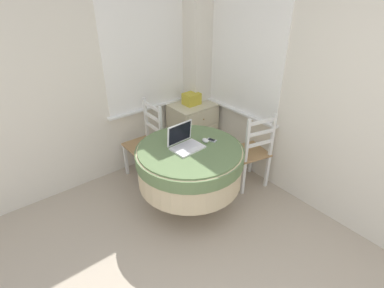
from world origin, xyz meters
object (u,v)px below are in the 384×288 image
Objects in this scene: dining_chair_near_back_window at (146,143)px; round_dining_table at (190,163)px; corner_cabinet at (193,129)px; storage_box at (192,99)px; laptop at (185,143)px; computer_mouse at (205,140)px; dining_chair_near_right_window at (251,152)px; cell_phone at (212,140)px.

round_dining_table is at bearing -86.92° from dining_chair_near_back_window.
storage_box reaches higher than corner_cabinet.
laptop reaches higher than computer_mouse.
storage_box is at bearing 59.63° from computer_mouse.
computer_mouse is at bearing -73.49° from dining_chair_near_back_window.
corner_cabinet is 0.46m from storage_box.
corner_cabinet is at bearing 49.88° from round_dining_table.
round_dining_table is at bearing 170.17° from dining_chair_near_right_window.
dining_chair_near_back_window is 1.27× the size of corner_cabinet.
dining_chair_near_back_window is (-0.04, 0.82, -0.11)m from round_dining_table.
laptop is 0.33× the size of dining_chair_near_right_window.
round_dining_table is 0.24m from laptop.
computer_mouse is 0.72× the size of cell_phone.
dining_chair_near_right_window reaches higher than corner_cabinet.
laptop is at bearing -132.64° from corner_cabinet.
laptop reaches higher than corner_cabinet.
cell_phone is 0.55× the size of storage_box.
round_dining_table is 5.33× the size of storage_box.
cell_phone reaches higher than round_dining_table.
dining_chair_near_back_window reaches higher than storage_box.
laptop reaches higher than round_dining_table.
cell_phone is at bearing -69.24° from dining_chair_near_back_window.
computer_mouse is at bearing -13.31° from laptop.
computer_mouse is 1.10m from corner_cabinet.
dining_chair_near_right_window is at bearing -9.83° from round_dining_table.
round_dining_table is 1.16m from storage_box.
dining_chair_near_right_window is (0.61, -0.13, -0.31)m from computer_mouse.
corner_cabinet reaches higher than round_dining_table.
computer_mouse is (0.23, -0.05, -0.03)m from laptop.
laptop is 0.85m from dining_chair_near_back_window.
computer_mouse is 0.92m from dining_chair_near_back_window.
computer_mouse is 0.09× the size of dining_chair_near_back_window.
dining_chair_near_back_window reaches higher than computer_mouse.
storage_box is (-0.02, 0.00, 0.46)m from corner_cabinet.
round_dining_table is 1.14× the size of dining_chair_near_back_window.
corner_cabinet is at bearing 47.36° from laptop.
dining_chair_near_right_window reaches higher than storage_box.
laptop is 0.92m from dining_chair_near_right_window.
corner_cabinet is at bearing 3.67° from dining_chair_near_back_window.
corner_cabinet is at bearing 94.31° from dining_chair_near_right_window.
dining_chair_near_right_window is at bearing -48.38° from dining_chair_near_back_window.
dining_chair_near_right_window is at bearing -12.47° from laptop.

